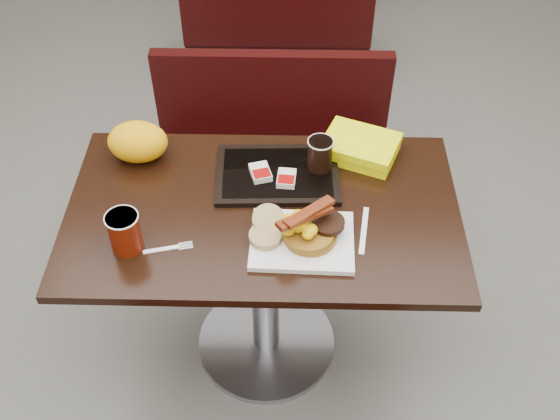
{
  "coord_description": "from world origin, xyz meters",
  "views": [
    {
      "loc": [
        0.08,
        -1.39,
        2.18
      ],
      "look_at": [
        0.05,
        -0.07,
        0.82
      ],
      "focal_mm": 42.02,
      "sensor_mm": 36.0,
      "label": 1
    }
  ],
  "objects_px": {
    "table_near": "(265,284)",
    "hashbrown_sleeve_right": "(286,178)",
    "tray": "(277,174)",
    "bench_far_s": "(278,11)",
    "coffee_cup_near": "(125,232)",
    "hashbrown_sleeve_left": "(260,172)",
    "platter": "(302,241)",
    "bench_near_n": "(271,154)",
    "pancake_stack": "(310,234)",
    "clamshell": "(360,147)",
    "coffee_cup_far": "(320,154)",
    "paper_bag": "(138,142)",
    "knife": "(364,230)",
    "fork": "(161,250)"
  },
  "relations": [
    {
      "from": "bench_far_s",
      "to": "hashbrown_sleeve_left",
      "type": "xyz_separation_m",
      "value": [
        -0.01,
        -1.77,
        0.42
      ]
    },
    {
      "from": "tray",
      "to": "hashbrown_sleeve_right",
      "type": "xyz_separation_m",
      "value": [
        0.03,
        -0.04,
        0.02
      ]
    },
    {
      "from": "coffee_cup_near",
      "to": "hashbrown_sleeve_left",
      "type": "distance_m",
      "value": 0.47
    },
    {
      "from": "hashbrown_sleeve_right",
      "to": "bench_near_n",
      "type": "bearing_deg",
      "value": 101.57
    },
    {
      "from": "bench_far_s",
      "to": "hashbrown_sleeve_right",
      "type": "xyz_separation_m",
      "value": [
        0.07,
        -1.8,
        0.42
      ]
    },
    {
      "from": "coffee_cup_near",
      "to": "knife",
      "type": "height_order",
      "value": "coffee_cup_near"
    },
    {
      "from": "coffee_cup_near",
      "to": "paper_bag",
      "type": "bearing_deg",
      "value": 94.48
    },
    {
      "from": "bench_near_n",
      "to": "coffee_cup_far",
      "type": "bearing_deg",
      "value": -71.73
    },
    {
      "from": "hashbrown_sleeve_right",
      "to": "platter",
      "type": "bearing_deg",
      "value": -73.67
    },
    {
      "from": "pancake_stack",
      "to": "tray",
      "type": "height_order",
      "value": "pancake_stack"
    },
    {
      "from": "clamshell",
      "to": "coffee_cup_far",
      "type": "bearing_deg",
      "value": -126.45
    },
    {
      "from": "tray",
      "to": "bench_far_s",
      "type": "bearing_deg",
      "value": 89.34
    },
    {
      "from": "fork",
      "to": "knife",
      "type": "distance_m",
      "value": 0.59
    },
    {
      "from": "table_near",
      "to": "hashbrown_sleeve_right",
      "type": "relative_size",
      "value": 15.63
    },
    {
      "from": "knife",
      "to": "hashbrown_sleeve_left",
      "type": "bearing_deg",
      "value": -116.2
    },
    {
      "from": "platter",
      "to": "bench_far_s",
      "type": "bearing_deg",
      "value": 95.1
    },
    {
      "from": "pancake_stack",
      "to": "paper_bag",
      "type": "relative_size",
      "value": 0.8
    },
    {
      "from": "coffee_cup_far",
      "to": "hashbrown_sleeve_left",
      "type": "bearing_deg",
      "value": -167.29
    },
    {
      "from": "pancake_stack",
      "to": "hashbrown_sleeve_left",
      "type": "bearing_deg",
      "value": 120.56
    },
    {
      "from": "knife",
      "to": "tray",
      "type": "xyz_separation_m",
      "value": [
        -0.26,
        0.23,
        0.01
      ]
    },
    {
      "from": "coffee_cup_near",
      "to": "platter",
      "type": "bearing_deg",
      "value": 3.06
    },
    {
      "from": "table_near",
      "to": "coffee_cup_far",
      "type": "bearing_deg",
      "value": 44.59
    },
    {
      "from": "platter",
      "to": "pancake_stack",
      "type": "bearing_deg",
      "value": 17.45
    },
    {
      "from": "bench_far_s",
      "to": "hashbrown_sleeve_right",
      "type": "height_order",
      "value": "hashbrown_sleeve_right"
    },
    {
      "from": "bench_far_s",
      "to": "tray",
      "type": "relative_size",
      "value": 2.57
    },
    {
      "from": "table_near",
      "to": "knife",
      "type": "xyz_separation_m",
      "value": [
        0.3,
        -0.09,
        0.38
      ]
    },
    {
      "from": "bench_far_s",
      "to": "pancake_stack",
      "type": "xyz_separation_m",
      "value": [
        0.14,
        -2.03,
        0.42
      ]
    },
    {
      "from": "coffee_cup_far",
      "to": "clamshell",
      "type": "distance_m",
      "value": 0.16
    },
    {
      "from": "bench_far_s",
      "to": "hashbrown_sleeve_right",
      "type": "bearing_deg",
      "value": -87.77
    },
    {
      "from": "pancake_stack",
      "to": "tray",
      "type": "bearing_deg",
      "value": 110.16
    },
    {
      "from": "platter",
      "to": "bench_near_n",
      "type": "bearing_deg",
      "value": 99.83
    },
    {
      "from": "platter",
      "to": "paper_bag",
      "type": "height_order",
      "value": "paper_bag"
    },
    {
      "from": "knife",
      "to": "hashbrown_sleeve_right",
      "type": "height_order",
      "value": "hashbrown_sleeve_right"
    },
    {
      "from": "pancake_stack",
      "to": "hashbrown_sleeve_right",
      "type": "height_order",
      "value": "pancake_stack"
    },
    {
      "from": "coffee_cup_near",
      "to": "fork",
      "type": "distance_m",
      "value": 0.11
    },
    {
      "from": "knife",
      "to": "tray",
      "type": "relative_size",
      "value": 0.49
    },
    {
      "from": "clamshell",
      "to": "paper_bag",
      "type": "xyz_separation_m",
      "value": [
        -0.72,
        -0.03,
        0.04
      ]
    },
    {
      "from": "clamshell",
      "to": "tray",
      "type": "bearing_deg",
      "value": -135.4
    },
    {
      "from": "platter",
      "to": "clamshell",
      "type": "xyz_separation_m",
      "value": [
        0.19,
        0.39,
        0.02
      ]
    },
    {
      "from": "platter",
      "to": "hashbrown_sleeve_right",
      "type": "distance_m",
      "value": 0.25
    },
    {
      "from": "knife",
      "to": "hashbrown_sleeve_left",
      "type": "relative_size",
      "value": 2.35
    },
    {
      "from": "bench_near_n",
      "to": "hashbrown_sleeve_left",
      "type": "height_order",
      "value": "hashbrown_sleeve_left"
    },
    {
      "from": "table_near",
      "to": "platter",
      "type": "xyz_separation_m",
      "value": [
        0.12,
        -0.14,
        0.38
      ]
    },
    {
      "from": "coffee_cup_near",
      "to": "knife",
      "type": "distance_m",
      "value": 0.69
    },
    {
      "from": "bench_near_n",
      "to": "coffee_cup_near",
      "type": "xyz_separation_m",
      "value": [
        -0.38,
        -0.86,
        0.45
      ]
    },
    {
      "from": "pancake_stack",
      "to": "tray",
      "type": "xyz_separation_m",
      "value": [
        -0.1,
        0.27,
        -0.02
      ]
    },
    {
      "from": "hashbrown_sleeve_left",
      "to": "knife",
      "type": "bearing_deg",
      "value": -51.16
    },
    {
      "from": "pancake_stack",
      "to": "coffee_cup_far",
      "type": "relative_size",
      "value": 1.46
    },
    {
      "from": "bench_far_s",
      "to": "paper_bag",
      "type": "distance_m",
      "value": 1.78
    },
    {
      "from": "paper_bag",
      "to": "coffee_cup_near",
      "type": "bearing_deg",
      "value": -85.52
    }
  ]
}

